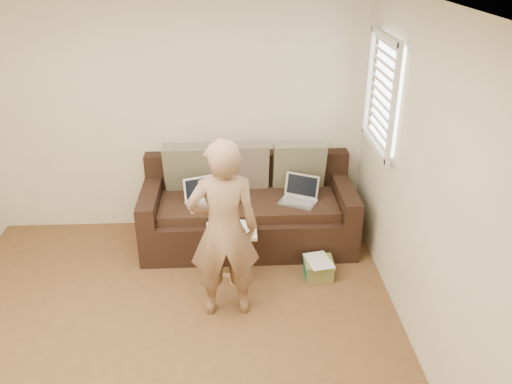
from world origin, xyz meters
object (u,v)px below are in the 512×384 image
drinking_glass (217,219)px  person (224,231)px  sofa (248,207)px  side_table (232,253)px  striped_box (318,268)px  laptop_silver (298,203)px  laptop_white (205,205)px

drinking_glass → person: bearing=-82.9°
sofa → person: size_ratio=1.36×
sofa → person: person is taller
sofa → side_table: size_ratio=4.26×
side_table → striped_box: 0.85m
laptop_silver → side_table: laptop_silver is taller
sofa → striped_box: size_ratio=7.84×
side_table → drinking_glass: (-0.14, 0.12, 0.32)m
drinking_glass → sofa: bearing=58.2°
side_table → striped_box: size_ratio=1.84×
laptop_white → striped_box: bearing=-45.6°
laptop_white → striped_box: laptop_white is taller
sofa → person: 1.22m
side_table → striped_box: bearing=-2.6°
person → side_table: bearing=-100.6°
laptop_white → drinking_glass: 0.41m
sofa → laptop_white: bearing=-164.3°
side_table → drinking_glass: size_ratio=4.31×
sofa → laptop_silver: size_ratio=6.09×
drinking_glass → striped_box: 1.10m
laptop_silver → side_table: 0.90m
laptop_silver → laptop_white: size_ratio=1.01×
person → striped_box: (0.89, 0.47, -0.72)m
striped_box → side_table: bearing=177.4°
laptop_white → drinking_glass: (0.13, -0.39, 0.06)m
drinking_glass → striped_box: drinking_glass is taller
sofa → laptop_white: 0.47m
drinking_glass → striped_box: bearing=-9.1°
person → drinking_glass: 0.67m
person → laptop_white: bearing=-82.3°
laptop_silver → person: (-0.75, -1.02, 0.29)m
laptop_silver → striped_box: size_ratio=1.29×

